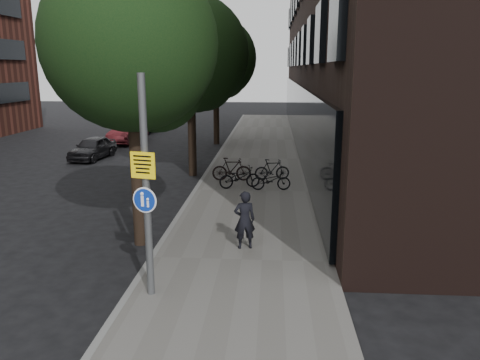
# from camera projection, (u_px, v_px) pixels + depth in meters

# --- Properties ---
(ground) EXTENTS (120.00, 120.00, 0.00)m
(ground) POSITION_uv_depth(u_px,v_px,m) (215.00, 340.00, 8.32)
(ground) COLOR black
(ground) RESTS_ON ground
(sidewalk) EXTENTS (4.50, 60.00, 0.12)m
(sidewalk) POSITION_uv_depth(u_px,v_px,m) (253.00, 192.00, 17.99)
(sidewalk) COLOR #615E5A
(sidewalk) RESTS_ON ground
(curb_edge) EXTENTS (0.15, 60.00, 0.13)m
(curb_edge) POSITION_uv_depth(u_px,v_px,m) (195.00, 191.00, 18.14)
(curb_edge) COLOR slate
(curb_edge) RESTS_ON ground
(street_tree_near) EXTENTS (4.40, 4.40, 7.50)m
(street_tree_near) POSITION_uv_depth(u_px,v_px,m) (136.00, 52.00, 11.80)
(street_tree_near) COLOR black
(street_tree_near) RESTS_ON ground
(street_tree_mid) EXTENTS (5.00, 5.00, 7.80)m
(street_tree_mid) POSITION_uv_depth(u_px,v_px,m) (192.00, 58.00, 20.05)
(street_tree_mid) COLOR black
(street_tree_mid) RESTS_ON ground
(street_tree_far) EXTENTS (5.00, 5.00, 7.80)m
(street_tree_far) POSITION_uv_depth(u_px,v_px,m) (217.00, 61.00, 28.78)
(street_tree_far) COLOR black
(street_tree_far) RESTS_ON ground
(signpost) EXTENTS (0.51, 0.16, 4.50)m
(signpost) POSITION_uv_depth(u_px,v_px,m) (146.00, 188.00, 9.24)
(signpost) COLOR #595B5E
(signpost) RESTS_ON sidewalk
(pedestrian) EXTENTS (0.63, 0.49, 1.54)m
(pedestrian) POSITION_uv_depth(u_px,v_px,m) (245.00, 220.00, 12.07)
(pedestrian) COLOR black
(pedestrian) RESTS_ON sidewalk
(parked_bike_facade_near) EXTENTS (1.55, 0.65, 0.80)m
(parked_bike_facade_near) POSITION_uv_depth(u_px,v_px,m) (271.00, 180.00, 17.98)
(parked_bike_facade_near) COLOR black
(parked_bike_facade_near) RESTS_ON sidewalk
(parked_bike_facade_far) EXTENTS (1.52, 0.65, 0.88)m
(parked_bike_facade_far) POSITION_uv_depth(u_px,v_px,m) (272.00, 169.00, 19.63)
(parked_bike_facade_far) COLOR black
(parked_bike_facade_far) RESTS_ON sidewalk
(parked_bike_curb_near) EXTENTS (1.73, 1.05, 0.86)m
(parked_bike_curb_near) POSITION_uv_depth(u_px,v_px,m) (240.00, 177.00, 18.29)
(parked_bike_curb_near) COLOR black
(parked_bike_curb_near) RESTS_ON sidewalk
(parked_bike_curb_far) EXTENTS (1.65, 0.54, 0.98)m
(parked_bike_curb_far) POSITION_uv_depth(u_px,v_px,m) (232.00, 169.00, 19.46)
(parked_bike_curb_far) COLOR black
(parked_bike_curb_far) RESTS_ON sidewalk
(parked_car_near) EXTENTS (1.81, 3.62, 1.18)m
(parked_car_near) POSITION_uv_depth(u_px,v_px,m) (93.00, 148.00, 24.77)
(parked_car_near) COLOR black
(parked_car_near) RESTS_ON ground
(parked_car_mid) EXTENTS (1.67, 4.13, 1.33)m
(parked_car_mid) POSITION_uv_depth(u_px,v_px,m) (128.00, 132.00, 30.14)
(parked_car_mid) COLOR maroon
(parked_car_mid) RESTS_ON ground
(parked_car_far) EXTENTS (1.91, 4.21, 1.20)m
(parked_car_far) POSITION_uv_depth(u_px,v_px,m) (145.00, 124.00, 35.20)
(parked_car_far) COLOR #1B2432
(parked_car_far) RESTS_ON ground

